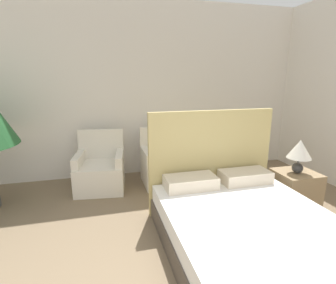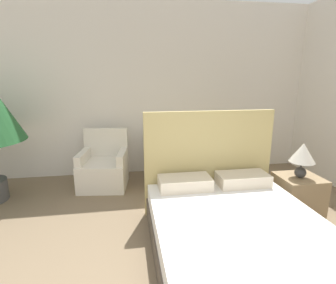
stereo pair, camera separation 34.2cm
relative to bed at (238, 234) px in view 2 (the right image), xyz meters
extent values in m
cube|color=silver|center=(-0.70, 2.53, 1.20)|extent=(10.00, 0.06, 2.90)
cube|color=#4C4238|center=(0.00, -0.12, -0.14)|extent=(1.57, 2.07, 0.23)
cube|color=white|center=(0.00, -0.12, 0.07)|extent=(1.54, 2.03, 0.19)
cube|color=tan|center=(0.00, 0.95, 0.39)|extent=(1.60, 0.06, 1.29)
cube|color=beige|center=(-0.35, 0.72, 0.24)|extent=(0.60, 0.32, 0.14)
cube|color=beige|center=(0.35, 0.72, 0.24)|extent=(0.60, 0.32, 0.14)
cube|color=silver|center=(-1.37, 1.91, -0.05)|extent=(0.78, 0.75, 0.41)
cube|color=silver|center=(-1.33, 2.21, 0.39)|extent=(0.70, 0.15, 0.46)
cube|color=silver|center=(-1.67, 1.95, 0.24)|extent=(0.17, 0.61, 0.16)
cube|color=silver|center=(-1.08, 1.88, 0.24)|extent=(0.17, 0.61, 0.16)
cube|color=silver|center=(-0.36, 1.91, -0.05)|extent=(0.70, 0.67, 0.41)
cube|color=silver|center=(-0.36, 2.22, 0.39)|extent=(0.70, 0.07, 0.46)
cube|color=silver|center=(-0.66, 1.91, 0.24)|extent=(0.11, 0.60, 0.16)
cube|color=silver|center=(-0.06, 1.92, 0.24)|extent=(0.11, 0.60, 0.16)
cube|color=#937A56|center=(1.11, 0.72, -0.02)|extent=(0.51, 0.47, 0.48)
sphere|color=#333333|center=(1.08, 0.69, 0.29)|extent=(0.14, 0.14, 0.14)
cylinder|color=#333333|center=(1.08, 0.69, 0.39)|extent=(0.02, 0.02, 0.07)
cone|color=silver|center=(1.08, 0.69, 0.54)|extent=(0.30, 0.30, 0.24)
camera|label=1|loc=(-1.32, -1.95, 1.43)|focal=28.00mm
camera|label=2|loc=(-0.99, -2.02, 1.43)|focal=28.00mm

